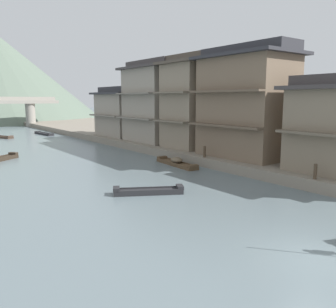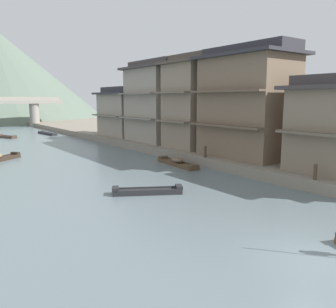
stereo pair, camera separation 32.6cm
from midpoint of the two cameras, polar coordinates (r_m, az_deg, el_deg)
name	(u,v)px [view 1 (the left image)]	position (r m, az deg, el deg)	size (l,w,h in m)	color
ground_plane	(323,259)	(13.25, 23.51, -15.55)	(400.00, 400.00, 0.00)	slate
riverbank_right	(173,138)	(45.19, 0.63, 2.71)	(18.00, 110.00, 0.73)	gray
boat_moored_second	(44,134)	(56.01, -19.90, 3.14)	(1.42, 5.38, 0.37)	#232326
boat_moored_third	(149,191)	(19.86, -3.70, -6.14)	(3.85, 2.61, 0.45)	#232326
boat_midriver_drifting	(3,137)	(53.13, -25.69, 2.53)	(2.21, 3.50, 0.43)	#423328
boat_midriver_upstream	(176,163)	(28.15, 1.07, -1.44)	(1.39, 5.08, 0.69)	brown
house_waterfront_second	(246,103)	(28.43, 12.37, 8.19)	(5.51, 8.01, 8.74)	#75604C
house_waterfront_tall	(194,102)	(33.45, 4.10, 8.51)	(6.26, 5.41, 8.74)	gray
house_waterfront_narrow	(154,102)	(38.33, -2.60, 8.56)	(5.56, 7.54, 8.74)	gray
house_waterfront_far	(121,112)	(44.50, -8.03, 6.87)	(5.21, 7.77, 6.14)	gray
mooring_post_dock_near	(315,172)	(21.80, 22.69, -2.68)	(0.20, 0.20, 0.90)	#473828
mooring_post_dock_mid	(204,152)	(27.76, 5.69, 0.37)	(0.20, 0.20, 0.91)	#473828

